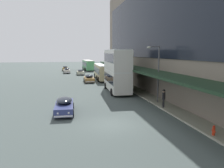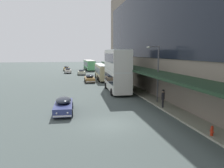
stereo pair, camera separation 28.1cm
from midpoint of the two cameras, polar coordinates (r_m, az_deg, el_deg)
ground at (r=17.92m, az=-0.67°, el=-10.57°), size 240.00×240.00×0.00m
transit_bus_kerbside_front at (r=71.79m, az=-6.40°, el=5.08°), size 3.00×11.31×3.25m
transit_bus_kerbside_rear at (r=46.63m, az=-2.66°, el=3.42°), size 3.11×11.48×3.23m
transit_bus_kerbside_far at (r=31.86m, az=1.00°, el=3.84°), size 2.98×9.19×6.18m
sedan_lead_near at (r=57.48m, az=-8.38°, el=3.11°), size 1.97×4.47×1.41m
sedan_lead_mid at (r=71.36m, az=-12.24°, el=4.02°), size 1.85×4.87×1.48m
sedan_oncoming_front at (r=21.64m, az=-12.71°, el=-5.46°), size 1.92×5.05×1.46m
sedan_far_back at (r=62.67m, az=-11.86°, el=3.48°), size 1.92×4.44×1.51m
sedan_second_mid at (r=42.96m, az=-6.22°, el=1.49°), size 1.96×4.68×1.53m
pedestrian_at_kerb at (r=23.04m, az=13.00°, el=-3.48°), size 0.44×0.51×1.86m
street_lamp at (r=25.09m, az=11.35°, el=3.76°), size 1.50×0.28×6.36m
fire_hydrant at (r=16.71m, az=24.59°, el=-10.97°), size 0.20×0.40×0.70m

